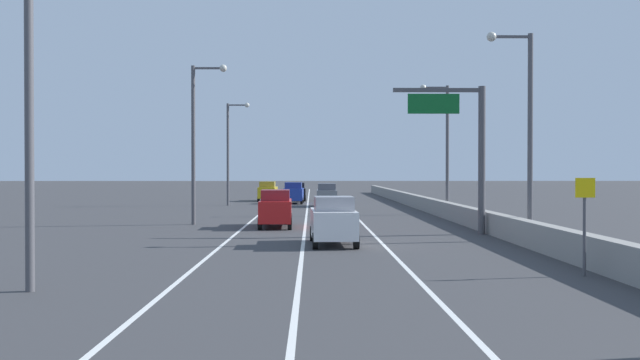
# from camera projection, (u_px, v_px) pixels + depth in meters

# --- Properties ---
(ground_plane) EXTENTS (320.00, 320.00, 0.00)m
(ground_plane) POSITION_uv_depth(u_px,v_px,m) (328.00, 204.00, 67.02)
(ground_plane) COLOR #38383A
(lane_stripe_left) EXTENTS (0.16, 130.00, 0.00)m
(lane_stripe_left) POSITION_uv_depth(u_px,v_px,m) (266.00, 209.00, 57.95)
(lane_stripe_left) COLOR silver
(lane_stripe_left) RESTS_ON ground_plane
(lane_stripe_center) EXTENTS (0.16, 130.00, 0.00)m
(lane_stripe_center) POSITION_uv_depth(u_px,v_px,m) (307.00, 209.00, 58.00)
(lane_stripe_center) COLOR silver
(lane_stripe_center) RESTS_ON ground_plane
(lane_stripe_right) EXTENTS (0.16, 130.00, 0.00)m
(lane_stripe_right) POSITION_uv_depth(u_px,v_px,m) (349.00, 209.00, 58.04)
(lane_stripe_right) COLOR silver
(lane_stripe_right) RESTS_ON ground_plane
(jersey_barrier_right) EXTENTS (0.60, 120.00, 1.10)m
(jersey_barrier_right) POSITION_uv_depth(u_px,v_px,m) (459.00, 214.00, 43.11)
(jersey_barrier_right) COLOR gray
(jersey_barrier_right) RESTS_ON ground_plane
(overhead_sign_gantry) EXTENTS (4.68, 0.36, 7.50)m
(overhead_sign_gantry) POSITION_uv_depth(u_px,v_px,m) (467.00, 141.00, 34.78)
(overhead_sign_gantry) COLOR #47474C
(overhead_sign_gantry) RESTS_ON ground_plane
(speed_advisory_sign) EXTENTS (0.60, 0.11, 3.00)m
(speed_advisory_sign) POSITION_uv_depth(u_px,v_px,m) (585.00, 218.00, 20.95)
(speed_advisory_sign) COLOR #4C4C51
(speed_advisory_sign) RESTS_ON ground_plane
(lamp_post_right_second) EXTENTS (2.14, 0.44, 9.59)m
(lamp_post_right_second) POSITION_uv_depth(u_px,v_px,m) (524.00, 120.00, 31.61)
(lamp_post_right_second) COLOR #4C4C51
(lamp_post_right_second) RESTS_ON ground_plane
(lamp_post_right_third) EXTENTS (2.14, 0.44, 9.59)m
(lamp_post_right_third) POSITION_uv_depth(u_px,v_px,m) (444.00, 140.00, 50.77)
(lamp_post_right_third) COLOR #4C4C51
(lamp_post_right_third) RESTS_ON ground_plane
(lamp_post_left_near) EXTENTS (2.14, 0.44, 9.59)m
(lamp_post_left_near) POSITION_uv_depth(u_px,v_px,m) (39.00, 83.00, 18.24)
(lamp_post_left_near) COLOR #4C4C51
(lamp_post_left_near) RESTS_ON ground_plane
(lamp_post_left_mid) EXTENTS (2.14, 0.44, 9.59)m
(lamp_post_left_mid) POSITION_uv_depth(u_px,v_px,m) (198.00, 132.00, 41.24)
(lamp_post_left_mid) COLOR #4C4C51
(lamp_post_left_mid) RESTS_ON ground_plane
(lamp_post_left_far) EXTENTS (2.14, 0.44, 9.59)m
(lamp_post_left_far) POSITION_uv_depth(u_px,v_px,m) (231.00, 146.00, 64.21)
(lamp_post_left_far) COLOR #4C4C51
(lamp_post_left_far) RESTS_ON ground_plane
(car_blue_0) EXTENTS (1.99, 4.69, 2.11)m
(car_blue_0) POSITION_uv_depth(u_px,v_px,m) (294.00, 193.00, 68.22)
(car_blue_0) COLOR #1E389E
(car_blue_0) RESTS_ON ground_plane
(car_black_1) EXTENTS (2.03, 4.57, 1.97)m
(car_black_1) POSITION_uv_depth(u_px,v_px,m) (297.00, 192.00, 74.72)
(car_black_1) COLOR black
(car_black_1) RESTS_ON ground_plane
(car_red_2) EXTENTS (1.95, 4.81, 2.15)m
(car_red_2) POSITION_uv_depth(u_px,v_px,m) (276.00, 209.00, 39.35)
(car_red_2) COLOR red
(car_red_2) RESTS_ON ground_plane
(car_white_3) EXTENTS (2.04, 4.33, 2.12)m
(car_white_3) POSITION_uv_depth(u_px,v_px,m) (333.00, 221.00, 29.87)
(car_white_3) COLOR white
(car_white_3) RESTS_ON ground_plane
(car_gray_4) EXTENTS (1.90, 4.54, 2.10)m
(car_gray_4) POSITION_uv_depth(u_px,v_px,m) (327.00, 195.00, 62.36)
(car_gray_4) COLOR slate
(car_gray_4) RESTS_ON ground_plane
(car_yellow_5) EXTENTS (1.94, 4.73, 2.12)m
(car_yellow_5) POSITION_uv_depth(u_px,v_px,m) (268.00, 191.00, 73.85)
(car_yellow_5) COLOR gold
(car_yellow_5) RESTS_ON ground_plane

